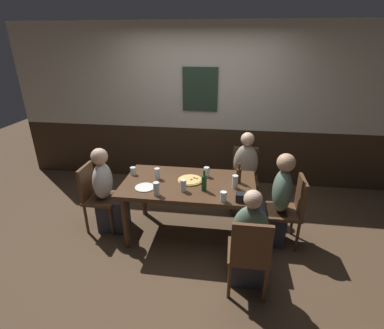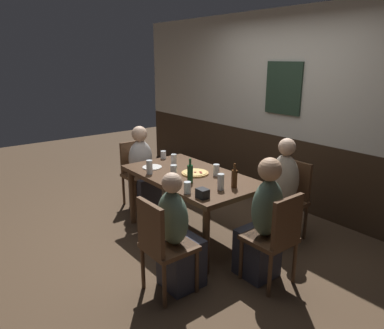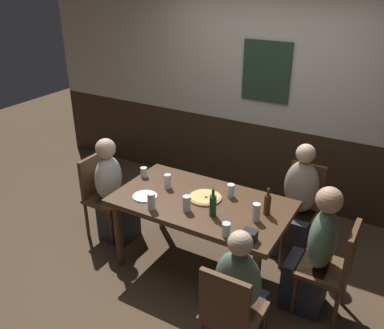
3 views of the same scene
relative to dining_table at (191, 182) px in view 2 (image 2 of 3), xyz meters
name	(u,v)px [view 2 (image 2 of 3)]	position (x,y,z in m)	size (l,w,h in m)	color
ground_plane	(191,235)	(0.00, 0.00, -0.66)	(12.00, 12.00, 0.00)	#4C3826
wall_back	(288,111)	(0.00, 1.65, 0.65)	(6.40, 0.13, 2.60)	#332316
dining_table	(191,182)	(0.00, 0.00, 0.00)	(1.60, 0.89, 0.74)	#472D1C
chair_right_far	(290,196)	(0.70, 0.86, -0.16)	(0.40, 0.40, 0.88)	#513521
chair_right_near	(162,242)	(0.70, -0.86, -0.16)	(0.40, 0.40, 0.88)	#513521
chair_head_west	(137,170)	(-1.21, 0.00, -0.16)	(0.40, 0.40, 0.88)	#513521
chair_head_east	(276,235)	(1.21, 0.00, -0.16)	(0.40, 0.40, 0.88)	#513521
person_right_far	(280,199)	(0.70, 0.70, -0.16)	(0.34, 0.37, 1.17)	#2D2D38
person_right_near	(178,241)	(0.70, -0.70, -0.20)	(0.34, 0.37, 1.09)	#2D2D38
person_head_west	(143,174)	(-1.05, 0.00, -0.18)	(0.37, 0.34, 1.12)	#2D2D38
person_head_east	(262,228)	(1.05, 0.00, -0.16)	(0.37, 0.34, 1.17)	#2D2D38
pizza	(195,173)	(0.01, 0.05, 0.10)	(0.30, 0.30, 0.03)	tan
pint_glass_pale	(174,161)	(-0.40, 0.05, 0.15)	(0.07, 0.07, 0.14)	silver
highball_clear	(174,172)	(-0.03, -0.21, 0.15)	(0.07, 0.07, 0.14)	silver
tumbler_short	(187,188)	(0.43, -0.38, 0.14)	(0.07, 0.07, 0.11)	silver
tumbler_water	(216,170)	(0.20, 0.20, 0.14)	(0.07, 0.07, 0.13)	silver
pint_glass_stout	(149,168)	(-0.31, -0.34, 0.15)	(0.07, 0.07, 0.16)	silver
beer_glass_tall	(221,182)	(0.55, -0.06, 0.16)	(0.07, 0.07, 0.16)	silver
pint_glass_amber	(163,155)	(-0.74, 0.13, 0.13)	(0.07, 0.07, 0.10)	silver
beer_bottle_green	(190,173)	(0.20, -0.17, 0.18)	(0.06, 0.06, 0.26)	#194723
beer_bottle_brown	(234,178)	(0.59, 0.09, 0.18)	(0.06, 0.06, 0.25)	#42230F
plate_white_large	(152,167)	(-0.49, -0.20, 0.09)	(0.23, 0.23, 0.01)	white
condiment_caddy	(202,193)	(0.61, -0.34, 0.13)	(0.11, 0.09, 0.09)	black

